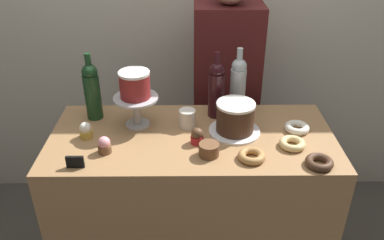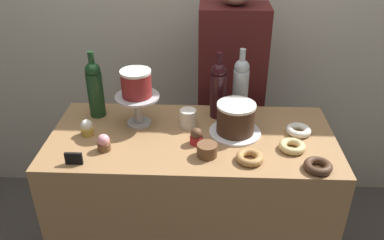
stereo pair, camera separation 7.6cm
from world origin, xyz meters
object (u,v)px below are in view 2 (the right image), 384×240
cake_stand_pedestal (138,105)px  donut_sugar (299,130)px  white_layer_cake (136,83)px  barista_figure (230,104)px  chocolate_round_cake (236,118)px  cupcake_vanilla (87,128)px  cookie_stack (207,150)px  cupcake_strawberry (104,143)px  price_sign_chalkboard (74,159)px  coffee_cup_ceramic (188,118)px  donut_maple (250,158)px  wine_bottle_clear (241,85)px  cupcake_chocolate (196,136)px  wine_bottle_green (95,88)px  donut_glazed (292,146)px  donut_chocolate (318,166)px  wine_bottle_dark_red (218,89)px

cake_stand_pedestal → donut_sugar: bearing=-4.3°
donut_sugar → white_layer_cake: bearing=175.7°
white_layer_cake → barista_figure: (0.45, 0.42, -0.31)m
chocolate_round_cake → cupcake_vanilla: bearing=-176.5°
chocolate_round_cake → cookie_stack: 0.23m
cupcake_strawberry → price_sign_chalkboard: bearing=-132.6°
cookie_stack → coffee_cup_ceramic: 0.25m
coffee_cup_ceramic → donut_sugar: bearing=-4.6°
chocolate_round_cake → donut_maple: size_ratio=1.53×
cupcake_vanilla → donut_maple: (0.71, -0.17, -0.02)m
white_layer_cake → wine_bottle_clear: bearing=16.4°
cupcake_chocolate → wine_bottle_green: bearing=154.4°
wine_bottle_green → donut_sugar: size_ratio=2.91×
donut_maple → barista_figure: 0.71m
wine_bottle_green → barista_figure: 0.78m
cupcake_strawberry → coffee_cup_ceramic: bearing=31.2°
cake_stand_pedestal → donut_glazed: cake_stand_pedestal is taller
white_layer_cake → price_sign_chalkboard: (-0.21, -0.33, -0.18)m
donut_sugar → barista_figure: bearing=120.8°
wine_bottle_clear → donut_sugar: (0.25, -0.19, -0.13)m
cupcake_chocolate → donut_chocolate: cupcake_chocolate is taller
wine_bottle_dark_red → cookie_stack: bearing=-97.9°
wine_bottle_dark_red → wine_bottle_clear: bearing=23.4°
wine_bottle_clear → cupcake_vanilla: 0.74m
cake_stand_pedestal → chocolate_round_cake: size_ratio=1.18×
wine_bottle_dark_red → donut_maple: wine_bottle_dark_red is taller
cupcake_vanilla → barista_figure: barista_figure is taller
wine_bottle_dark_red → donut_glazed: size_ratio=2.91×
chocolate_round_cake → wine_bottle_green: bearing=167.8°
cake_stand_pedestal → white_layer_cake: 0.11m
wine_bottle_green → barista_figure: bearing=27.4°
donut_glazed → cookie_stack: (-0.36, -0.06, 0.01)m
cupcake_chocolate → donut_sugar: 0.47m
price_sign_chalkboard → white_layer_cake: bearing=57.4°
cake_stand_pedestal → cupcake_strawberry: size_ratio=2.73×
chocolate_round_cake → donut_maple: 0.23m
white_layer_cake → cupcake_strawberry: white_layer_cake is taller
wine_bottle_green → coffee_cup_ceramic: 0.47m
wine_bottle_clear → donut_glazed: wine_bottle_clear is taller
cupcake_chocolate → donut_chocolate: (0.48, -0.17, -0.02)m
cake_stand_pedestal → wine_bottle_dark_red: (0.37, 0.09, 0.04)m
cupcake_chocolate → donut_sugar: bearing=12.4°
cupcake_vanilla → cookie_stack: size_ratio=0.88×
cake_stand_pedestal → donut_chocolate: 0.83m
cupcake_vanilla → donut_sugar: cupcake_vanilla is taller
donut_chocolate → donut_maple: size_ratio=1.00×
cupcake_strawberry → cookie_stack: (0.43, -0.02, -0.01)m
wine_bottle_dark_red → barista_figure: barista_figure is taller
cupcake_vanilla → donut_sugar: 0.95m
cupcake_vanilla → wine_bottle_clear: bearing=19.5°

